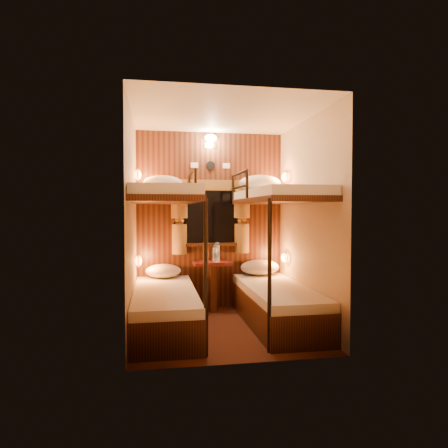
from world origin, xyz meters
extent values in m
plane|color=#37190F|center=(0.00, 0.00, 0.00)|extent=(2.10, 2.10, 0.00)
plane|color=silver|center=(0.00, 0.00, 2.40)|extent=(2.10, 2.10, 0.00)
plane|color=#C6B293|center=(0.00, 1.05, 1.20)|extent=(2.40, 0.00, 2.40)
plane|color=#C6B293|center=(0.00, -1.05, 1.20)|extent=(2.40, 0.00, 2.40)
plane|color=#C6B293|center=(-1.00, 0.00, 1.20)|extent=(0.00, 2.40, 2.40)
plane|color=#C6B293|center=(1.00, 0.00, 1.20)|extent=(0.00, 2.40, 2.40)
cube|color=#33140E|center=(0.00, 1.04, 1.20)|extent=(2.00, 0.03, 2.40)
cube|color=#33140E|center=(-0.65, 0.07, 0.17)|extent=(0.70, 1.90, 0.35)
cube|color=white|center=(-0.65, 0.07, 0.40)|extent=(0.68, 1.88, 0.10)
cube|color=#33140E|center=(-0.65, 0.07, 1.45)|extent=(0.70, 1.90, 0.06)
cube|color=white|center=(-0.65, 0.07, 1.53)|extent=(0.68, 1.88, 0.10)
cylinder|color=black|center=(-0.30, -0.83, 0.72)|extent=(0.04, 0.04, 1.45)
cylinder|color=black|center=(-0.30, 0.95, 1.64)|extent=(0.04, 0.04, 0.32)
cylinder|color=black|center=(-0.30, 0.10, 1.64)|extent=(0.04, 0.04, 0.32)
cylinder|color=black|center=(-0.30, 0.53, 1.80)|extent=(0.04, 0.85, 0.04)
cylinder|color=black|center=(-0.30, 0.53, 1.63)|extent=(0.03, 0.85, 0.03)
cube|color=#33140E|center=(0.65, 0.07, 0.17)|extent=(0.70, 1.90, 0.35)
cube|color=white|center=(0.65, 0.07, 0.40)|extent=(0.68, 1.88, 0.10)
cube|color=#33140E|center=(0.65, 0.07, 1.45)|extent=(0.70, 1.90, 0.06)
cube|color=white|center=(0.65, 0.07, 1.53)|extent=(0.68, 1.88, 0.10)
cylinder|color=black|center=(0.30, -0.83, 0.72)|extent=(0.04, 0.04, 1.45)
cylinder|color=black|center=(0.30, 0.95, 1.64)|extent=(0.04, 0.04, 0.32)
cylinder|color=black|center=(0.30, 0.10, 1.64)|extent=(0.04, 0.04, 0.32)
cylinder|color=black|center=(0.30, 0.53, 1.80)|extent=(0.04, 0.85, 0.04)
cylinder|color=black|center=(0.30, 0.53, 1.63)|extent=(0.03, 0.85, 0.03)
cube|color=black|center=(0.00, 1.02, 1.25)|extent=(0.98, 0.02, 0.78)
cube|color=black|center=(0.00, 1.01, 1.25)|extent=(0.90, 0.01, 0.70)
cube|color=#33140E|center=(0.00, 0.97, 0.87)|extent=(1.00, 0.12, 0.04)
cube|color=olive|center=(0.00, 0.98, 1.68)|extent=(1.10, 0.06, 0.14)
cylinder|color=olive|center=(-0.43, 0.97, 1.43)|extent=(0.22, 0.22, 0.40)
cylinder|color=olive|center=(-0.43, 0.97, 1.20)|extent=(0.11, 0.11, 0.12)
cylinder|color=olive|center=(-0.43, 0.97, 0.95)|extent=(0.20, 0.20, 0.40)
torus|color=#BC8737|center=(-0.43, 0.97, 1.20)|extent=(0.14, 0.14, 0.02)
cylinder|color=olive|center=(0.43, 0.97, 1.43)|extent=(0.22, 0.22, 0.40)
cylinder|color=olive|center=(0.43, 0.97, 1.20)|extent=(0.11, 0.11, 0.12)
cylinder|color=olive|center=(0.43, 0.97, 0.95)|extent=(0.20, 0.20, 0.40)
torus|color=#BC8737|center=(0.43, 0.97, 1.20)|extent=(0.14, 0.14, 0.02)
cylinder|color=black|center=(0.00, 1.02, 1.95)|extent=(0.12, 0.02, 0.12)
cube|color=silver|center=(-0.22, 1.02, 1.95)|extent=(0.10, 0.01, 0.07)
cube|color=silver|center=(0.22, 1.02, 1.95)|extent=(0.10, 0.01, 0.07)
cube|color=#BC8737|center=(0.00, 1.02, 2.22)|extent=(0.18, 0.01, 0.08)
ellipsoid|color=#FFCC8C|center=(0.00, 1.00, 2.32)|extent=(0.18, 0.09, 0.11)
ellipsoid|color=orange|center=(-0.96, 0.70, 0.70)|extent=(0.08, 0.20, 0.13)
torus|color=#BC8737|center=(-0.96, 0.70, 0.70)|extent=(0.02, 0.17, 0.17)
ellipsoid|color=orange|center=(-0.96, 0.70, 1.78)|extent=(0.08, 0.20, 0.13)
torus|color=#BC8737|center=(-0.96, 0.70, 1.78)|extent=(0.02, 0.17, 0.17)
ellipsoid|color=orange|center=(0.96, 0.70, 0.70)|extent=(0.08, 0.20, 0.13)
torus|color=#BC8737|center=(0.96, 0.70, 0.70)|extent=(0.02, 0.17, 0.17)
ellipsoid|color=orange|center=(0.96, 0.70, 1.78)|extent=(0.08, 0.20, 0.13)
torus|color=#BC8737|center=(0.96, 0.70, 1.78)|extent=(0.02, 0.17, 0.17)
cube|color=#531313|center=(0.00, 0.85, 0.63)|extent=(0.50, 0.34, 0.04)
cube|color=#33140E|center=(0.00, 0.85, 0.30)|extent=(0.08, 0.30, 0.61)
cube|color=maroon|center=(0.00, 0.85, 0.65)|extent=(0.30, 0.34, 0.01)
cylinder|color=#99BFE5|center=(0.03, 0.80, 0.75)|extent=(0.06, 0.06, 0.20)
cylinder|color=#3D6DB9|center=(0.03, 0.80, 0.74)|extent=(0.07, 0.07, 0.07)
cylinder|color=#3D6DB9|center=(0.03, 0.80, 0.86)|extent=(0.04, 0.04, 0.03)
cylinder|color=#99BFE5|center=(0.07, 0.89, 0.76)|extent=(0.07, 0.07, 0.22)
cylinder|color=#3D6DB9|center=(0.07, 0.89, 0.75)|extent=(0.07, 0.07, 0.08)
cylinder|color=#3D6DB9|center=(0.07, 0.89, 0.89)|extent=(0.04, 0.04, 0.03)
cube|color=silver|center=(0.05, 0.77, 0.65)|extent=(0.09, 0.08, 0.01)
cube|color=silver|center=(0.06, 0.87, 0.65)|extent=(0.08, 0.07, 0.01)
ellipsoid|color=silver|center=(-0.65, 0.84, 0.55)|extent=(0.46, 0.33, 0.18)
ellipsoid|color=silver|center=(0.65, 0.83, 0.56)|extent=(0.53, 0.38, 0.21)
ellipsoid|color=silver|center=(-0.65, 0.70, 1.68)|extent=(0.49, 0.35, 0.19)
ellipsoid|color=silver|center=(0.65, 0.84, 1.70)|extent=(0.58, 0.41, 0.23)
camera|label=1|loc=(-0.75, -4.41, 1.34)|focal=32.00mm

